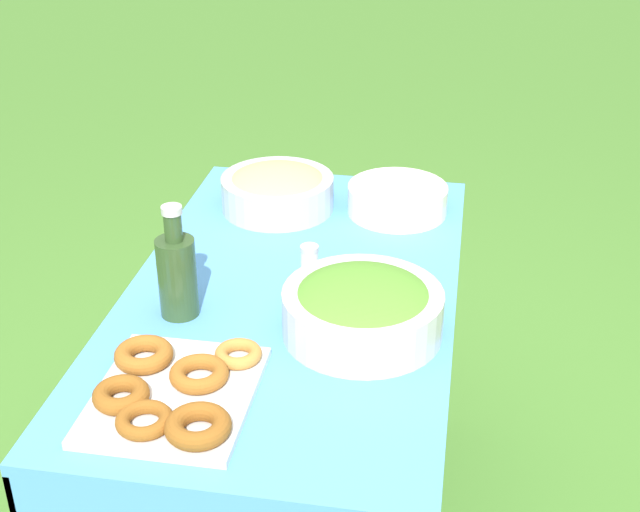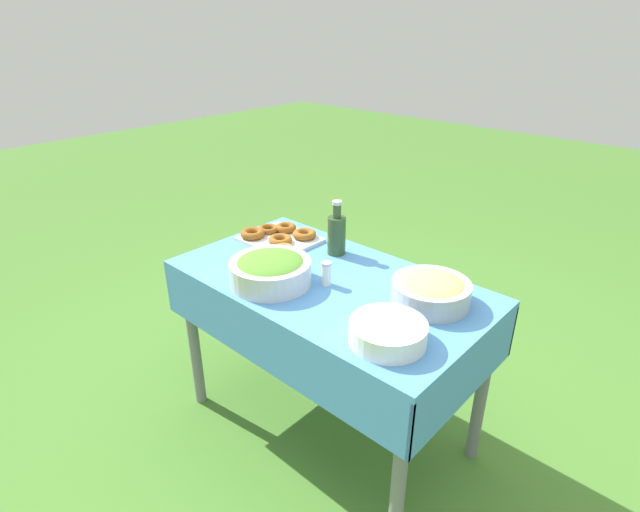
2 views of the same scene
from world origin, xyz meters
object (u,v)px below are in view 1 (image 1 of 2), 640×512
at_px(pasta_bowl, 277,189).
at_px(olive_oil_bottle, 177,273).
at_px(salad_bowl, 363,308).
at_px(donut_platter, 173,391).
at_px(plate_stack, 397,199).

xyz_separation_m(pasta_bowl, olive_oil_bottle, (0.53, -0.09, 0.04)).
bearing_deg(pasta_bowl, salad_bowl, 28.09).
bearing_deg(pasta_bowl, donut_platter, -0.95).
xyz_separation_m(salad_bowl, olive_oil_bottle, (-0.01, -0.38, 0.04)).
height_order(donut_platter, olive_oil_bottle, olive_oil_bottle).
height_order(salad_bowl, plate_stack, salad_bowl).
xyz_separation_m(plate_stack, olive_oil_bottle, (0.56, -0.40, 0.06)).
height_order(plate_stack, olive_oil_bottle, olive_oil_bottle).
bearing_deg(donut_platter, salad_bowl, 132.11).
bearing_deg(pasta_bowl, olive_oil_bottle, -9.80).
distance_m(salad_bowl, plate_stack, 0.57).
xyz_separation_m(pasta_bowl, plate_stack, (-0.03, 0.30, -0.02)).
relative_size(donut_platter, plate_stack, 1.33).
relative_size(salad_bowl, pasta_bowl, 1.11).
bearing_deg(donut_platter, pasta_bowl, 179.05).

